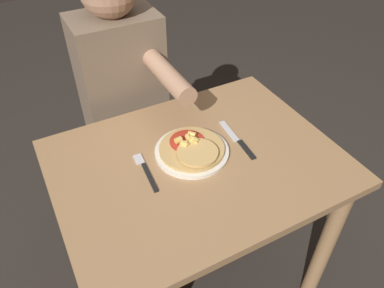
{
  "coord_description": "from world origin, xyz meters",
  "views": [
    {
      "loc": [
        -0.43,
        -0.77,
        1.59
      ],
      "look_at": [
        0.0,
        0.04,
        0.79
      ],
      "focal_mm": 35.0,
      "sensor_mm": 36.0,
      "label": 1
    }
  ],
  "objects_px": {
    "fork": "(145,169)",
    "person_diner": "(124,91)",
    "pizza": "(192,148)",
    "knife": "(237,140)",
    "dining_table": "(197,190)",
    "plate": "(192,151)"
  },
  "relations": [
    {
      "from": "fork",
      "to": "person_diner",
      "type": "relative_size",
      "value": 0.14
    },
    {
      "from": "pizza",
      "to": "knife",
      "type": "bearing_deg",
      "value": -4.46
    },
    {
      "from": "fork",
      "to": "knife",
      "type": "height_order",
      "value": "same"
    },
    {
      "from": "dining_table",
      "to": "plate",
      "type": "distance_m",
      "value": 0.16
    },
    {
      "from": "dining_table",
      "to": "person_diner",
      "type": "distance_m",
      "value": 0.55
    },
    {
      "from": "person_diner",
      "to": "fork",
      "type": "bearing_deg",
      "value": -102.17
    },
    {
      "from": "fork",
      "to": "knife",
      "type": "xyz_separation_m",
      "value": [
        0.34,
        -0.02,
        -0.0
      ]
    },
    {
      "from": "plate",
      "to": "pizza",
      "type": "height_order",
      "value": "pizza"
    },
    {
      "from": "person_diner",
      "to": "plate",
      "type": "bearing_deg",
      "value": -82.82
    },
    {
      "from": "person_diner",
      "to": "pizza",
      "type": "bearing_deg",
      "value": -82.89
    },
    {
      "from": "pizza",
      "to": "fork",
      "type": "xyz_separation_m",
      "value": [
        -0.17,
        0.0,
        -0.02
      ]
    },
    {
      "from": "person_diner",
      "to": "dining_table",
      "type": "bearing_deg",
      "value": -83.4
    },
    {
      "from": "dining_table",
      "to": "person_diner",
      "type": "height_order",
      "value": "person_diner"
    },
    {
      "from": "plate",
      "to": "pizza",
      "type": "bearing_deg",
      "value": -91.5
    },
    {
      "from": "dining_table",
      "to": "plate",
      "type": "height_order",
      "value": "plate"
    },
    {
      "from": "knife",
      "to": "person_diner",
      "type": "height_order",
      "value": "person_diner"
    },
    {
      "from": "knife",
      "to": "dining_table",
      "type": "bearing_deg",
      "value": -172.6
    },
    {
      "from": "dining_table",
      "to": "plate",
      "type": "xyz_separation_m",
      "value": [
        0.0,
        0.04,
        0.15
      ]
    },
    {
      "from": "pizza",
      "to": "knife",
      "type": "xyz_separation_m",
      "value": [
        0.17,
        -0.01,
        -0.02
      ]
    },
    {
      "from": "fork",
      "to": "knife",
      "type": "distance_m",
      "value": 0.34
    },
    {
      "from": "fork",
      "to": "person_diner",
      "type": "height_order",
      "value": "person_diner"
    },
    {
      "from": "pizza",
      "to": "knife",
      "type": "distance_m",
      "value": 0.17
    }
  ]
}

